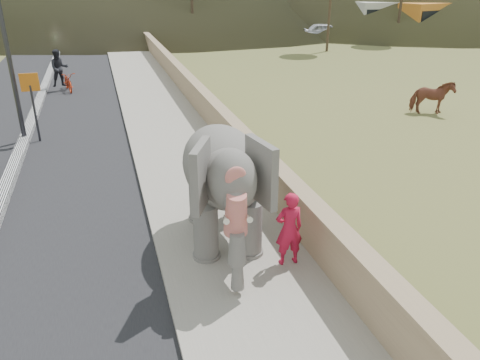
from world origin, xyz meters
name	(u,v)px	position (x,y,z in m)	size (l,w,h in m)	color
ground	(277,346)	(0.00, 0.00, 0.00)	(160.00, 160.00, 0.00)	olive
road	(19,159)	(-5.00, 10.00, 0.01)	(7.00, 120.00, 0.03)	black
median	(18,156)	(-5.00, 10.00, 0.11)	(0.35, 120.00, 0.22)	black
walkway	(175,142)	(0.00, 10.00, 0.07)	(3.00, 120.00, 0.15)	#9E9687
parapet	(221,125)	(1.65, 10.00, 0.55)	(0.30, 120.00, 1.10)	tan
signboard	(32,96)	(-4.50, 11.64, 1.64)	(0.60, 0.08, 2.40)	#2D2D33
cow	(432,97)	(10.94, 10.79, 0.70)	(0.76, 1.66, 1.40)	brown
distant_car	(326,31)	(17.53, 34.10, 0.72)	(1.70, 4.23, 1.44)	silver
bus_white	(413,19)	(26.26, 33.97, 1.55)	(2.50, 11.00, 3.10)	silver
bus_orange	(448,20)	(29.08, 32.56, 1.55)	(2.50, 11.00, 3.10)	orange
elephant_and_man	(224,182)	(0.02, 3.31, 1.43)	(2.35, 3.76, 2.58)	slate
motorcyclist	(64,75)	(-3.94, 19.54, 0.81)	(1.30, 1.91, 2.06)	#99250D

